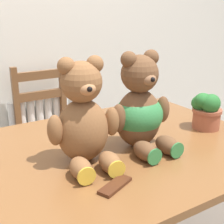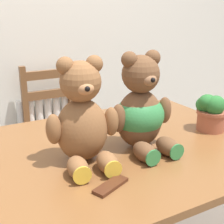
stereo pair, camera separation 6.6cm
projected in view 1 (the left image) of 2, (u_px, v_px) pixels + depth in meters
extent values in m
cube|color=silver|center=(16.00, 7.00, 2.08)|extent=(8.00, 0.04, 2.60)
cylinder|color=white|center=(16.00, 147.00, 2.27)|extent=(0.06, 0.06, 0.67)
cylinder|color=white|center=(25.00, 145.00, 2.30)|extent=(0.06, 0.06, 0.67)
cylinder|color=white|center=(33.00, 143.00, 2.33)|extent=(0.06, 0.06, 0.67)
cylinder|color=white|center=(42.00, 141.00, 2.37)|extent=(0.06, 0.06, 0.67)
cylinder|color=white|center=(50.00, 139.00, 2.40)|extent=(0.06, 0.06, 0.67)
cylinder|color=white|center=(58.00, 138.00, 2.43)|extent=(0.06, 0.06, 0.67)
cylinder|color=white|center=(66.00, 136.00, 2.47)|extent=(0.06, 0.06, 0.67)
cylinder|color=white|center=(74.00, 134.00, 2.50)|extent=(0.06, 0.06, 0.67)
cylinder|color=white|center=(81.00, 132.00, 2.53)|extent=(0.06, 0.06, 0.67)
cube|color=white|center=(53.00, 176.00, 2.50)|extent=(0.60, 0.10, 0.04)
cube|color=brown|center=(105.00, 152.00, 1.34)|extent=(1.44, 1.00, 0.03)
cube|color=brown|center=(156.00, 153.00, 2.15)|extent=(0.06, 0.06, 0.69)
cube|color=brown|center=(52.00, 139.00, 2.17)|extent=(0.39, 0.39, 0.03)
cube|color=brown|center=(86.00, 172.00, 2.18)|extent=(0.04, 0.04, 0.41)
cube|color=brown|center=(39.00, 186.00, 2.01)|extent=(0.04, 0.04, 0.41)
cube|color=brown|center=(64.00, 123.00, 2.38)|extent=(0.04, 0.04, 0.92)
cube|color=brown|center=(19.00, 132.00, 2.21)|extent=(0.04, 0.04, 0.92)
cube|color=brown|center=(39.00, 75.00, 2.17)|extent=(0.31, 0.03, 0.06)
cube|color=brown|center=(40.00, 95.00, 2.22)|extent=(0.31, 0.03, 0.06)
ellipsoid|color=brown|center=(83.00, 130.00, 1.20)|extent=(0.22, 0.20, 0.25)
sphere|color=brown|center=(81.00, 82.00, 1.14)|extent=(0.16, 0.16, 0.16)
sphere|color=brown|center=(95.00, 64.00, 1.14)|extent=(0.07, 0.07, 0.07)
sphere|color=brown|center=(66.00, 66.00, 1.10)|extent=(0.07, 0.07, 0.07)
ellipsoid|color=#B2794C|center=(87.00, 89.00, 1.09)|extent=(0.07, 0.07, 0.05)
sphere|color=black|center=(90.00, 89.00, 1.07)|extent=(0.02, 0.02, 0.02)
ellipsoid|color=brown|center=(112.00, 122.00, 1.22)|extent=(0.07, 0.07, 0.12)
ellipsoid|color=brown|center=(55.00, 130.00, 1.13)|extent=(0.07, 0.07, 0.12)
ellipsoid|color=brown|center=(110.00, 162.00, 1.14)|extent=(0.09, 0.13, 0.07)
cylinder|color=gold|center=(117.00, 170.00, 1.08)|extent=(0.07, 0.01, 0.07)
ellipsoid|color=brown|center=(81.00, 168.00, 1.09)|extent=(0.09, 0.13, 0.07)
cylinder|color=gold|center=(87.00, 176.00, 1.04)|extent=(0.07, 0.01, 0.07)
ellipsoid|color=brown|center=(138.00, 118.00, 1.33)|extent=(0.21, 0.18, 0.25)
sphere|color=brown|center=(140.00, 74.00, 1.27)|extent=(0.16, 0.16, 0.16)
sphere|color=brown|center=(151.00, 57.00, 1.28)|extent=(0.07, 0.07, 0.07)
sphere|color=brown|center=(129.00, 59.00, 1.23)|extent=(0.07, 0.07, 0.07)
ellipsoid|color=#8C5F3F|center=(148.00, 79.00, 1.23)|extent=(0.07, 0.06, 0.05)
sphere|color=black|center=(153.00, 80.00, 1.20)|extent=(0.02, 0.02, 0.02)
ellipsoid|color=brown|center=(163.00, 109.00, 1.36)|extent=(0.06, 0.06, 0.12)
ellipsoid|color=brown|center=(119.00, 118.00, 1.25)|extent=(0.06, 0.06, 0.12)
ellipsoid|color=brown|center=(167.00, 145.00, 1.28)|extent=(0.08, 0.13, 0.07)
cylinder|color=#337F42|center=(177.00, 150.00, 1.23)|extent=(0.07, 0.01, 0.07)
ellipsoid|color=brown|center=(145.00, 151.00, 1.23)|extent=(0.08, 0.13, 0.07)
cylinder|color=#337F42|center=(155.00, 157.00, 1.18)|extent=(0.07, 0.01, 0.07)
ellipsoid|color=#337F42|center=(138.00, 115.00, 1.33)|extent=(0.22, 0.19, 0.18)
cylinder|color=#9E5138|center=(206.00, 118.00, 1.55)|extent=(0.13, 0.13, 0.10)
cylinder|color=#9E5138|center=(207.00, 110.00, 1.54)|extent=(0.14, 0.14, 0.02)
ellipsoid|color=#286B2D|center=(210.00, 104.00, 1.55)|extent=(0.09, 0.07, 0.08)
ellipsoid|color=#286B2D|center=(203.00, 103.00, 1.55)|extent=(0.11, 0.11, 0.09)
ellipsoid|color=#286B2D|center=(203.00, 101.00, 1.52)|extent=(0.09, 0.08, 0.08)
ellipsoid|color=#286B2D|center=(211.00, 104.00, 1.50)|extent=(0.10, 0.08, 0.10)
cube|color=#472314|center=(115.00, 186.00, 1.04)|extent=(0.15, 0.10, 0.01)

